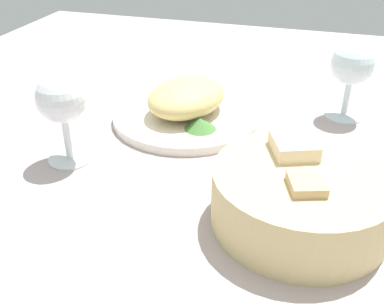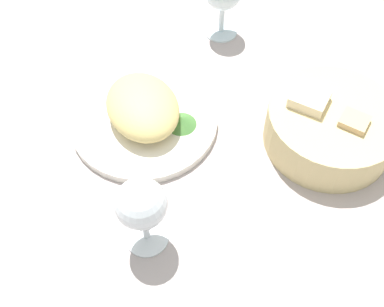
% 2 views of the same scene
% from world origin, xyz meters
% --- Properties ---
extents(ground_plane, '(1.40, 1.40, 0.02)m').
position_xyz_m(ground_plane, '(0.00, 0.00, -0.01)').
color(ground_plane, '#AE9F9D').
extents(plate, '(0.24, 0.24, 0.01)m').
position_xyz_m(plate, '(-0.10, -0.10, 0.01)').
color(plate, white).
rests_on(plate, ground_plane).
extents(omelette, '(0.17, 0.15, 0.05)m').
position_xyz_m(omelette, '(-0.10, -0.10, 0.04)').
color(omelette, '#D3B96F').
rests_on(omelette, plate).
extents(lettuce_garnish, '(0.05, 0.05, 0.02)m').
position_xyz_m(lettuce_garnish, '(-0.05, -0.06, 0.02)').
color(lettuce_garnish, '#457B37').
rests_on(lettuce_garnish, plate).
extents(bread_basket, '(0.20, 0.20, 0.08)m').
position_xyz_m(bread_basket, '(0.11, 0.10, 0.04)').
color(bread_basket, '#D4BB81').
rests_on(bread_basket, ground_plane).
extents(wine_glass_near, '(0.07, 0.07, 0.13)m').
position_xyz_m(wine_glass_near, '(0.07, -0.22, 0.09)').
color(wine_glass_near, silver).
rests_on(wine_glass_near, ground_plane).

